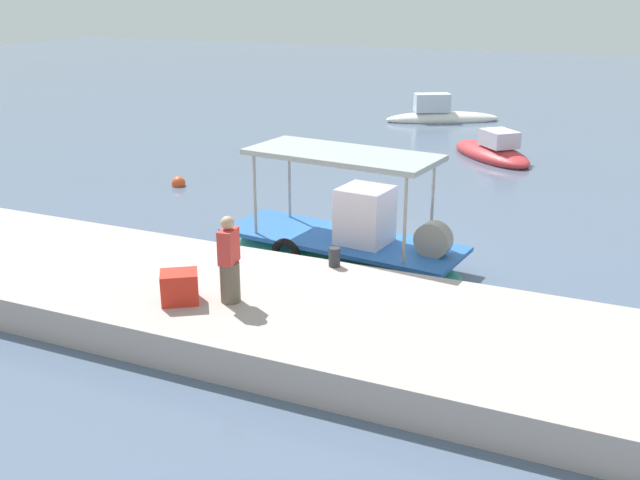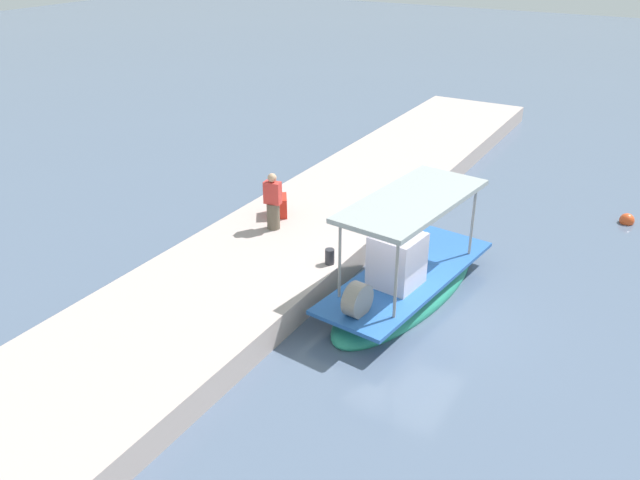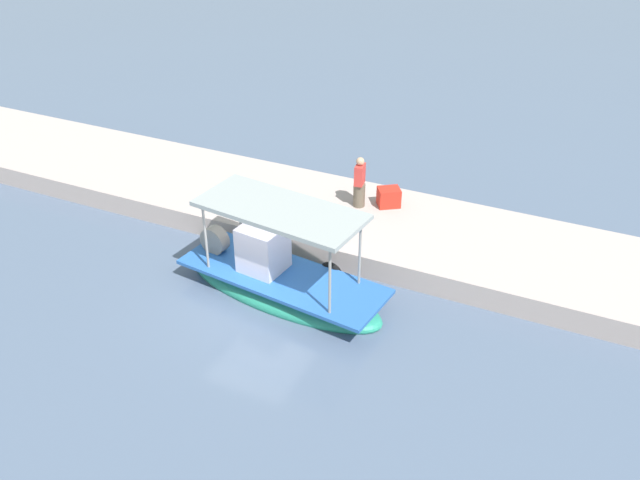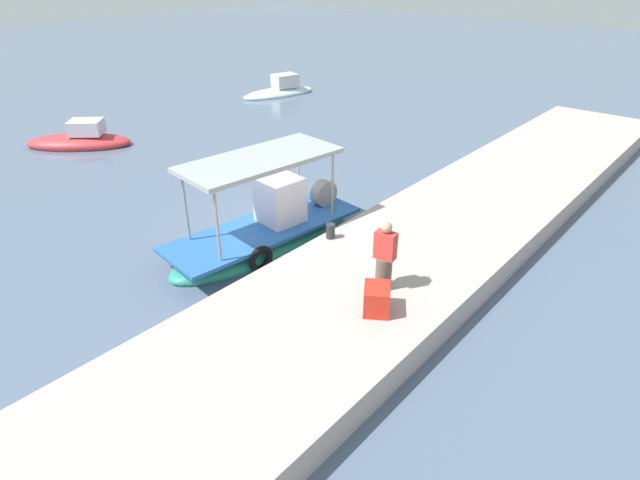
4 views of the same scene
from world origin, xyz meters
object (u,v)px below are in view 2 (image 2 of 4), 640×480
mooring_bollard (330,256)px  marker_buoy (627,220)px  fisherman_near_bollard (273,204)px  cargo_crate (278,206)px  main_fishing_boat (405,281)px

mooring_bollard → marker_buoy: size_ratio=0.90×
fisherman_near_bollard → marker_buoy: 11.13m
fisherman_near_bollard → cargo_crate: bearing=-154.1°
main_fishing_boat → marker_buoy: size_ratio=13.79×
fisherman_near_bollard → marker_buoy: size_ratio=3.68×
marker_buoy → fisherman_near_bollard: bearing=-50.5°
main_fishing_boat → cargo_crate: size_ratio=9.20×
mooring_bollard → marker_buoy: 10.17m
cargo_crate → marker_buoy: bearing=124.8°
fisherman_near_bollard → mooring_bollard: (1.06, 2.41, -0.54)m
fisherman_near_bollard → marker_buoy: (-7.03, 8.52, -1.33)m
cargo_crate → main_fishing_boat: bearing=73.7°
main_fishing_boat → mooring_bollard: main_fishing_boat is taller
cargo_crate → mooring_bollard: bearing=56.2°
cargo_crate → marker_buoy: cargo_crate is taller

